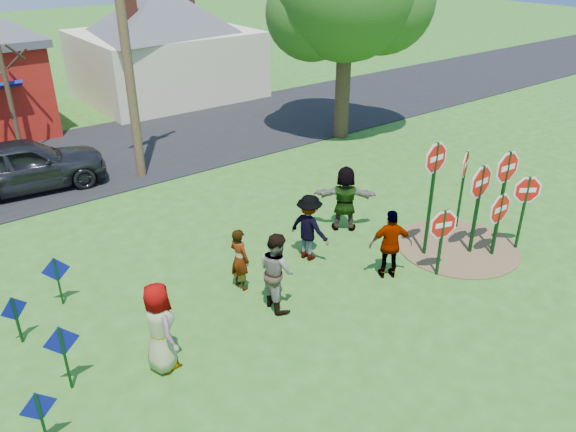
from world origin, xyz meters
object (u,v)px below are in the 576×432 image
stop_sign_a (443,229)px  utility_pole (122,16)px  person_a (159,327)px  suv (24,165)px  stop_sign_c (505,179)px  stop_sign_b (434,171)px  person_b (240,259)px  stop_sign_d (465,171)px

stop_sign_a → utility_pole: size_ratio=0.19×
person_a → suv: size_ratio=0.37×
stop_sign_c → person_a: (-8.88, 1.19, -1.12)m
person_a → stop_sign_b: bearing=-92.1°
person_b → stop_sign_d: bearing=-108.8°
stop_sign_c → person_a: 9.03m
suv → utility_pole: (3.44, -1.09, 4.36)m
person_a → stop_sign_c: bearing=-97.9°
stop_sign_c → person_b: (-6.22, 2.58, -1.28)m
person_a → utility_pole: size_ratio=0.19×
stop_sign_d → person_a: stop_sign_d is taller
stop_sign_c → stop_sign_b: bearing=153.6°
stop_sign_c → suv: (-8.68, 11.45, -1.16)m
person_a → suv: 10.26m
stop_sign_b → stop_sign_d: (1.90, 0.45, -0.61)m
stop_sign_d → stop_sign_a: bearing=-177.1°
stop_sign_b → stop_sign_c: bearing=-32.2°
stop_sign_a → person_a: size_ratio=1.01×
stop_sign_b → stop_sign_c: size_ratio=1.10×
stop_sign_a → person_a: stop_sign_a is taller
stop_sign_d → suv: stop_sign_d is taller
stop_sign_b → stop_sign_d: bearing=12.2°
stop_sign_c → person_b: 6.85m
person_b → utility_pole: bearing=-15.8°
stop_sign_c → utility_pole: (-5.24, 10.36, 3.20)m
suv → person_a: bearing=-174.6°
stop_sign_b → person_a: stop_sign_b is taller
person_a → utility_pole: utility_pole is taller
stop_sign_b → person_b: 5.15m
stop_sign_c → suv: 14.41m
stop_sign_a → stop_sign_c: stop_sign_c is taller
stop_sign_b → person_a: (-7.29, 0.23, -1.42)m
stop_sign_b → stop_sign_c: (1.59, -0.96, -0.30)m
stop_sign_c → stop_sign_d: (0.32, 1.41, -0.31)m
suv → stop_sign_c: bearing=-136.3°
stop_sign_c → utility_pole: size_ratio=0.29×
stop_sign_a → stop_sign_c: 2.24m
suv → stop_sign_d: bearing=-131.6°
stop_sign_c → person_b: bearing=162.2°
stop_sign_c → suv: bearing=131.9°
stop_sign_a → person_b: 4.82m
person_a → person_b: 3.00m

